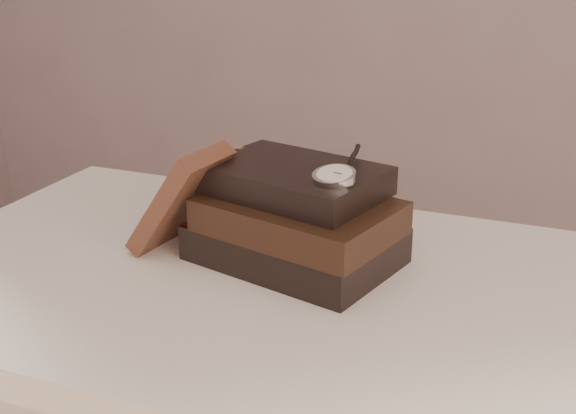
% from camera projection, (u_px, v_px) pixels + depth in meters
% --- Properties ---
extents(table, '(1.00, 0.60, 0.75)m').
position_uv_depth(table, '(277.00, 339.00, 0.98)').
color(table, white).
rests_on(table, ground).
extents(book_stack, '(0.29, 0.24, 0.13)m').
position_uv_depth(book_stack, '(296.00, 219.00, 0.96)').
color(book_stack, black).
rests_on(book_stack, table).
extents(journal, '(0.13, 0.12, 0.15)m').
position_uv_depth(journal, '(181.00, 199.00, 0.99)').
color(journal, '#3E2218').
rests_on(journal, table).
extents(pocket_watch, '(0.06, 0.16, 0.02)m').
position_uv_depth(pocket_watch, '(336.00, 174.00, 0.89)').
color(pocket_watch, silver).
rests_on(pocket_watch, book_stack).
extents(eyeglasses, '(0.13, 0.15, 0.05)m').
position_uv_depth(eyeglasses, '(279.00, 179.00, 1.08)').
color(eyeglasses, silver).
rests_on(eyeglasses, book_stack).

